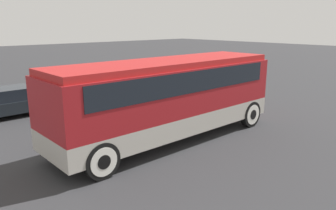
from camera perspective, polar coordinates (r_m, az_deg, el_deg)
ground_plane at (r=12.45m, az=-0.00°, el=-6.04°), size 120.00×120.00×0.00m
tour_bus at (r=12.01m, az=0.34°, el=2.20°), size 9.15×2.56×3.00m
parked_car_near at (r=17.20m, az=-24.91°, el=0.64°), size 4.49×1.83×1.35m
parked_car_mid at (r=17.44m, az=-3.72°, el=2.32°), size 4.61×1.90×1.48m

